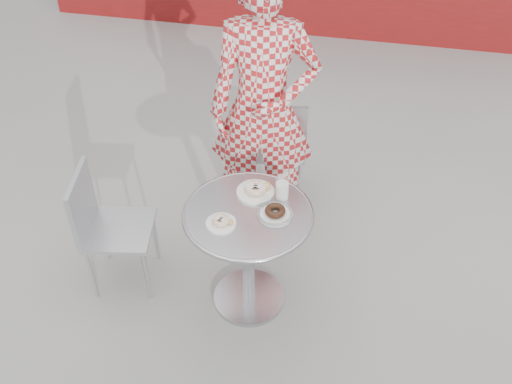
% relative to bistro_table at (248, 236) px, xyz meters
% --- Properties ---
extents(ground, '(60.00, 60.00, 0.00)m').
position_rel_bistro_table_xyz_m(ground, '(-0.03, 0.02, -0.53)').
color(ground, '#A19F9A').
rests_on(ground, ground).
extents(bistro_table, '(0.69, 0.69, 0.70)m').
position_rel_bistro_table_xyz_m(bistro_table, '(0.00, 0.00, 0.00)').
color(bistro_table, silver).
rests_on(bistro_table, ground).
extents(chair_far, '(0.46, 0.47, 0.85)m').
position_rel_bistro_table_xyz_m(chair_far, '(-0.04, 0.97, -0.26)').
color(chair_far, '#B2B4BA').
rests_on(chair_far, ground).
extents(chair_left, '(0.44, 0.44, 0.79)m').
position_rel_bistro_table_xyz_m(chair_left, '(-0.77, 0.01, -0.28)').
color(chair_left, '#B2B4BA').
rests_on(chair_left, ground).
extents(seated_person, '(0.69, 0.50, 1.77)m').
position_rel_bistro_table_xyz_m(seated_person, '(-0.06, 0.70, 0.36)').
color(seated_person, '#AD1A1D').
rests_on(seated_person, ground).
extents(plate_far, '(0.20, 0.20, 0.05)m').
position_rel_bistro_table_xyz_m(plate_far, '(0.01, 0.16, 0.19)').
color(plate_far, white).
rests_on(plate_far, bistro_table).
extents(plate_near, '(0.15, 0.15, 0.04)m').
position_rel_bistro_table_xyz_m(plate_near, '(-0.11, -0.11, 0.19)').
color(plate_near, white).
rests_on(plate_near, bistro_table).
extents(plate_checker, '(0.19, 0.19, 0.05)m').
position_rel_bistro_table_xyz_m(plate_checker, '(0.14, 0.01, 0.18)').
color(plate_checker, white).
rests_on(plate_checker, bistro_table).
extents(milk_cup, '(0.07, 0.07, 0.12)m').
position_rel_bistro_table_xyz_m(milk_cup, '(0.15, 0.15, 0.22)').
color(milk_cup, white).
rests_on(milk_cup, bistro_table).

